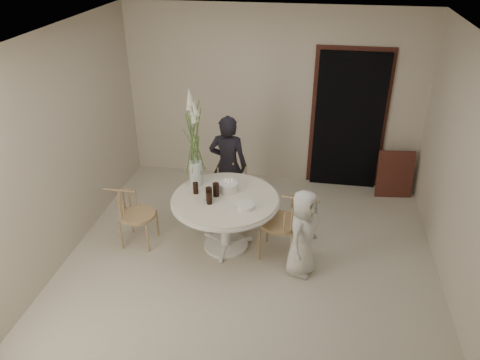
% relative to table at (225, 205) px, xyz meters
% --- Properties ---
extents(ground, '(4.50, 4.50, 0.00)m').
position_rel_table_xyz_m(ground, '(0.35, -0.25, -0.62)').
color(ground, beige).
rests_on(ground, ground).
extents(room_shell, '(4.50, 4.50, 4.50)m').
position_rel_table_xyz_m(room_shell, '(0.35, -0.25, 1.00)').
color(room_shell, silver).
rests_on(room_shell, ground).
extents(doorway, '(1.00, 0.10, 2.10)m').
position_rel_table_xyz_m(doorway, '(1.50, 1.94, 0.43)').
color(doorway, black).
rests_on(doorway, ground).
extents(door_trim, '(1.12, 0.03, 2.22)m').
position_rel_table_xyz_m(door_trim, '(1.50, 1.98, 0.49)').
color(door_trim, brown).
rests_on(door_trim, ground).
extents(table, '(1.33, 1.33, 0.73)m').
position_rel_table_xyz_m(table, '(0.00, 0.00, 0.00)').
color(table, white).
rests_on(table, ground).
extents(picture_frame, '(0.55, 0.22, 0.72)m').
position_rel_table_xyz_m(picture_frame, '(2.26, 1.70, -0.26)').
color(picture_frame, brown).
rests_on(picture_frame, ground).
extents(chair_far, '(0.55, 0.57, 0.80)m').
position_rel_table_xyz_m(chair_far, '(-0.08, 0.89, -0.10)').
color(chair_far, tan).
rests_on(chair_far, ground).
extents(chair_right, '(0.55, 0.52, 0.86)m').
position_rel_table_xyz_m(chair_right, '(0.80, -0.05, -0.06)').
color(chair_right, tan).
rests_on(chair_right, ground).
extents(chair_left, '(0.47, 0.44, 0.77)m').
position_rel_table_xyz_m(chair_left, '(-1.22, -0.09, -0.12)').
color(chair_left, tan).
rests_on(chair_left, ground).
extents(girl, '(0.54, 0.36, 1.45)m').
position_rel_table_xyz_m(girl, '(-0.13, 0.88, 0.11)').
color(girl, black).
rests_on(girl, ground).
extents(boy, '(0.51, 0.62, 1.09)m').
position_rel_table_xyz_m(boy, '(0.97, -0.33, -0.07)').
color(boy, silver).
rests_on(boy, ground).
extents(birthday_cake, '(0.24, 0.24, 0.17)m').
position_rel_table_xyz_m(birthday_cake, '(0.01, 0.16, 0.17)').
color(birthday_cake, silver).
rests_on(birthday_cake, table).
extents(cola_tumbler_a, '(0.08, 0.08, 0.17)m').
position_rel_table_xyz_m(cola_tumbler_a, '(-0.12, 0.02, 0.20)').
color(cola_tumbler_a, black).
rests_on(cola_tumbler_a, table).
extents(cola_tumbler_b, '(0.09, 0.09, 0.14)m').
position_rel_table_xyz_m(cola_tumbler_b, '(-0.16, -0.17, 0.19)').
color(cola_tumbler_b, black).
rests_on(cola_tumbler_b, table).
extents(cola_tumbler_c, '(0.09, 0.09, 0.14)m').
position_rel_table_xyz_m(cola_tumbler_c, '(-0.38, 0.04, 0.19)').
color(cola_tumbler_c, black).
rests_on(cola_tumbler_c, table).
extents(cola_tumbler_d, '(0.10, 0.10, 0.17)m').
position_rel_table_xyz_m(cola_tumbler_d, '(-0.18, -0.09, 0.20)').
color(cola_tumbler_d, black).
rests_on(cola_tumbler_d, table).
extents(plate_stack, '(0.23, 0.23, 0.05)m').
position_rel_table_xyz_m(plate_stack, '(0.28, -0.19, 0.14)').
color(plate_stack, white).
rests_on(plate_stack, table).
extents(flower_vase, '(0.17, 0.17, 1.27)m').
position_rel_table_xyz_m(flower_vase, '(-0.43, 0.27, 0.68)').
color(flower_vase, silver).
rests_on(flower_vase, table).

